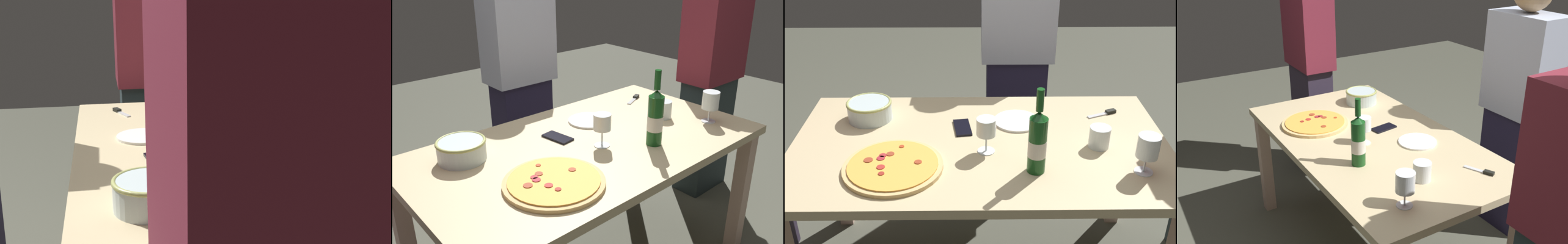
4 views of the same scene
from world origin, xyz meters
The scene contains 12 objects.
dining_table centered at (0.00, 0.00, 0.66)m, with size 1.60×0.90×0.75m.
pizza centered at (-0.34, -0.19, 0.76)m, with size 0.39×0.39×0.03m.
serving_bowl centered at (-0.51, 0.22, 0.80)m, with size 0.21×0.21×0.09m.
wine_bottle centered at (0.21, -0.21, 0.88)m, with size 0.07×0.07×0.35m.
wine_glass_near_pizza centered at (0.63, -0.23, 0.86)m, with size 0.08×0.08×0.16m.
wine_glass_by_bottle centered at (0.02, -0.07, 0.86)m, with size 0.08×0.08×0.15m.
cup_amber centered at (0.50, -0.03, 0.80)m, with size 0.09×0.09×0.09m, color white.
side_plate centered at (0.17, 0.18, 0.76)m, with size 0.21×0.21×0.01m, color white.
cell_phone centered at (-0.08, 0.13, 0.76)m, with size 0.07×0.14×0.01m, color black.
pizza_knife centered at (0.59, 0.26, 0.76)m, with size 0.15×0.08×0.02m.
person_guest_left centered at (0.22, 0.89, 0.82)m, with size 0.41×0.24×1.61m.
person_guest_right centered at (1.18, 0.13, 0.81)m, with size 0.41×0.24×1.60m.
Camera 2 is at (-1.15, -1.29, 1.58)m, focal length 38.48 mm.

